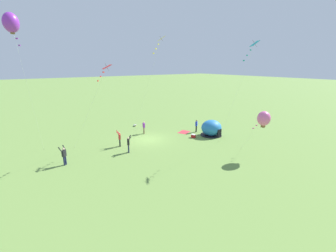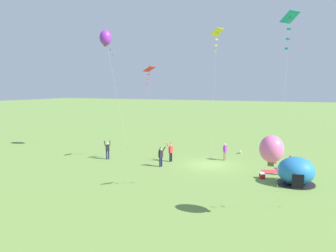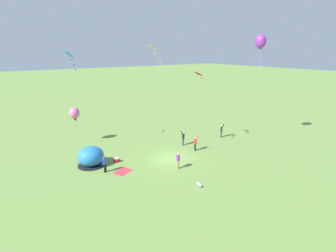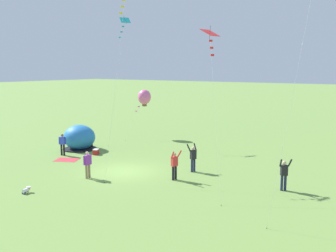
{
  "view_description": "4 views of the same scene",
  "coord_description": "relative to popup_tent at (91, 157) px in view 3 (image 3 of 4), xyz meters",
  "views": [
    {
      "loc": [
        13.41,
        23.55,
        9.23
      ],
      "look_at": [
        -1.72,
        1.95,
        1.95
      ],
      "focal_mm": 24.0,
      "sensor_mm": 36.0,
      "label": 1
    },
    {
      "loc": [
        -8.96,
        29.17,
        7.27
      ],
      "look_at": [
        2.53,
        3.93,
        4.0
      ],
      "focal_mm": 35.0,
      "sensor_mm": 36.0,
      "label": 2
    },
    {
      "loc": [
        -15.85,
        -21.98,
        11.75
      ],
      "look_at": [
        1.93,
        3.1,
        2.74
      ],
      "focal_mm": 28.0,
      "sensor_mm": 36.0,
      "label": 3
    },
    {
      "loc": [
        16.86,
        -19.51,
        6.94
      ],
      "look_at": [
        1.46,
        3.13,
        2.82
      ],
      "focal_mm": 42.0,
      "sensor_mm": 36.0,
      "label": 4
    }
  ],
  "objects": [
    {
      "name": "person_center_field",
      "position": [
        6.98,
        -5.87,
        -0.03
      ],
      "size": [
        0.32,
        0.58,
        1.72
      ],
      "color": "#8C7251",
      "rests_on": "ground"
    },
    {
      "name": "cooler_box",
      "position": [
        2.55,
        -0.67,
        -0.78
      ],
      "size": [
        0.55,
        0.63,
        0.44
      ],
      "color": "red",
      "rests_on": "ground"
    },
    {
      "name": "ground_plane",
      "position": [
        7.78,
        -3.36,
        -1.0
      ],
      "size": [
        300.0,
        300.0,
        0.0
      ],
      "primitive_type": "plane",
      "color": "olive"
    },
    {
      "name": "toddler_crawling",
      "position": [
        6.31,
        -9.91,
        -0.82
      ],
      "size": [
        0.31,
        0.55,
        0.32
      ],
      "color": "white",
      "rests_on": "ground"
    },
    {
      "name": "person_strolling",
      "position": [
        11.67,
        -0.82,
        0.0
      ],
      "size": [
        0.62,
        0.71,
        1.89
      ],
      "color": "#1E2347",
      "rests_on": "ground"
    },
    {
      "name": "person_near_tent",
      "position": [
        0.57,
        -2.34,
        -0.03
      ],
      "size": [
        0.5,
        0.41,
        1.72
      ],
      "color": "black",
      "rests_on": "ground"
    },
    {
      "name": "kite_yellow",
      "position": [
        6.85,
        -1.89,
        10.53
      ],
      "size": [
        2.31,
        4.91,
        12.23
      ],
      "color": "silver",
      "rests_on": "ground"
    },
    {
      "name": "kite_teal",
      "position": [
        0.47,
        5.5,
        9.84
      ],
      "size": [
        1.2,
        3.85,
        11.59
      ],
      "color": "silver",
      "rests_on": "ground"
    },
    {
      "name": "person_watching_sky",
      "position": [
        11.7,
        -3.12,
        0.0
      ],
      "size": [
        0.6,
        0.71,
        1.89
      ],
      "color": "black",
      "rests_on": "ground"
    },
    {
      "name": "picnic_blanket",
      "position": [
        2.04,
        -3.24,
        -0.99
      ],
      "size": [
        2.09,
        1.89,
        0.01
      ],
      "primitive_type": "cube",
      "rotation": [
        0.0,
        0.0,
        0.43
      ],
      "color": "#CC333D",
      "rests_on": "ground"
    },
    {
      "name": "kite_pink",
      "position": [
        0.91,
        7.87,
        3.01
      ],
      "size": [
        1.29,
        3.21,
        4.75
      ],
      "color": "silver",
      "rests_on": "ground"
    },
    {
      "name": "person_arms_raised",
      "position": [
        17.97,
        -1.42,
        0.0
      ],
      "size": [
        0.72,
        0.68,
        1.89
      ],
      "color": "#1E2347",
      "rests_on": "ground"
    },
    {
      "name": "kite_purple",
      "position": [
        20.25,
        -4.75,
        11.68
      ],
      "size": [
        1.82,
        3.02,
        13.51
      ],
      "color": "silver",
      "rests_on": "ground"
    },
    {
      "name": "popup_tent",
      "position": [
        0.0,
        0.0,
        0.0
      ],
      "size": [
        2.81,
        2.81,
        2.1
      ],
      "color": "#2672BF",
      "rests_on": "ground"
    },
    {
      "name": "kite_red",
      "position": [
        13.31,
        -1.73,
        7.71
      ],
      "size": [
        3.52,
        4.65,
        9.37
      ],
      "color": "silver",
      "rests_on": "ground"
    }
  ]
}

